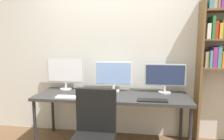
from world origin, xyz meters
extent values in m
cube|color=silver|center=(0.00, 1.02, 1.30)|extent=(4.55, 0.10, 2.60)
cube|color=#333333|center=(0.00, 0.60, 0.72)|extent=(2.15, 0.68, 0.04)
cylinder|color=#262628|center=(-1.03, 0.31, 0.35)|extent=(0.04, 0.04, 0.70)
cylinder|color=#262628|center=(1.03, 0.31, 0.35)|extent=(0.04, 0.04, 0.70)
cylinder|color=#262628|center=(-1.03, 0.89, 0.35)|extent=(0.04, 0.04, 0.70)
cylinder|color=#262628|center=(1.03, 0.89, 0.35)|extent=(0.04, 0.04, 0.70)
cube|color=brown|center=(1.23, 0.83, 1.02)|extent=(0.03, 0.28, 2.05)
cube|color=tan|center=(1.30, 0.84, 1.25)|extent=(0.05, 0.22, 0.21)
cube|color=teal|center=(1.35, 0.82, 1.26)|extent=(0.03, 0.22, 0.23)
cube|color=#8C338C|center=(1.40, 0.83, 1.28)|extent=(0.05, 0.22, 0.28)
cube|color=teal|center=(1.46, 0.83, 1.29)|extent=(0.05, 0.22, 0.29)
cube|color=orange|center=(1.51, 0.84, 1.25)|extent=(0.04, 0.22, 0.22)
cube|color=white|center=(1.30, 0.84, 1.63)|extent=(0.05, 0.22, 0.20)
cube|color=#287F3D|center=(1.35, 0.82, 1.68)|extent=(0.03, 0.22, 0.30)
cube|color=red|center=(1.40, 0.83, 1.65)|extent=(0.04, 0.22, 0.23)
cube|color=gold|center=(1.45, 0.82, 1.63)|extent=(0.03, 0.22, 0.21)
cube|color=gray|center=(1.48, 0.84, 1.66)|extent=(0.03, 0.22, 0.25)
cube|color=tan|center=(1.36, 0.83, 2.05)|extent=(0.05, 0.22, 0.27)
cube|color=gray|center=(1.40, 0.82, 2.01)|extent=(0.03, 0.22, 0.19)
cube|color=black|center=(-0.07, -0.09, 0.75)|extent=(0.44, 0.08, 0.48)
cylinder|color=silver|center=(-0.76, 0.81, 0.75)|extent=(0.18, 0.18, 0.02)
cylinder|color=silver|center=(-0.76, 0.81, 0.81)|extent=(0.03, 0.03, 0.10)
cube|color=silver|center=(-0.76, 0.81, 1.04)|extent=(0.59, 0.03, 0.37)
cube|color=white|center=(-0.76, 0.80, 1.04)|extent=(0.54, 0.01, 0.33)
cylinder|color=silver|center=(0.00, 0.81, 0.75)|extent=(0.18, 0.18, 0.02)
cylinder|color=silver|center=(0.00, 0.81, 0.80)|extent=(0.03, 0.03, 0.08)
cube|color=silver|center=(0.00, 0.81, 1.02)|extent=(0.56, 0.03, 0.35)
cube|color=#8CB2F2|center=(0.00, 0.80, 1.02)|extent=(0.52, 0.01, 0.32)
cylinder|color=silver|center=(0.76, 0.81, 0.75)|extent=(0.18, 0.18, 0.02)
cylinder|color=silver|center=(0.76, 0.81, 0.81)|extent=(0.03, 0.03, 0.09)
cube|color=silver|center=(0.76, 0.81, 1.01)|extent=(0.60, 0.03, 0.32)
cube|color=navy|center=(0.76, 0.80, 1.01)|extent=(0.55, 0.01, 0.29)
cube|color=silver|center=(-0.56, 0.37, 0.75)|extent=(0.32, 0.13, 0.02)
cube|color=black|center=(0.56, 0.37, 0.75)|extent=(0.38, 0.13, 0.02)
ellipsoid|color=black|center=(-0.24, 0.44, 0.76)|extent=(0.06, 0.10, 0.03)
camera|label=1|loc=(0.40, -2.21, 1.51)|focal=32.91mm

